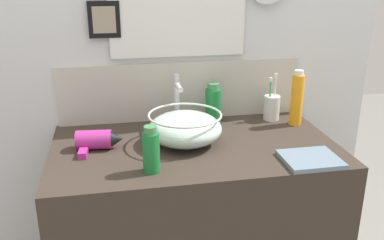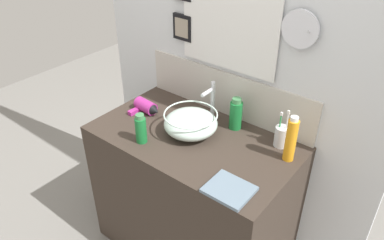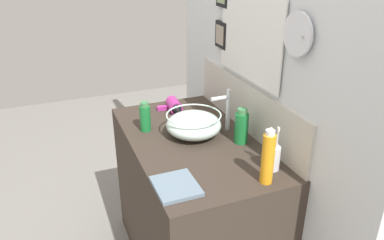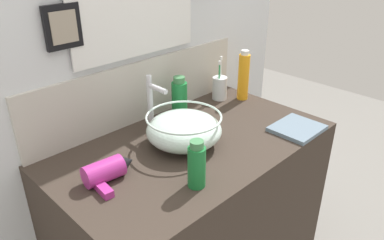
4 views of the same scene
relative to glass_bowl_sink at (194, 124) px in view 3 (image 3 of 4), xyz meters
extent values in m
cube|color=#382D26|center=(0.03, -0.02, -0.48)|extent=(1.07, 0.61, 0.83)
cube|color=silver|center=(0.03, 0.32, 0.27)|extent=(1.76, 0.06, 2.33)
cube|color=beige|center=(0.03, 0.28, 0.06)|extent=(1.05, 0.02, 0.25)
cube|color=white|center=(0.02, 0.28, 0.42)|extent=(0.50, 0.01, 0.35)
cube|color=white|center=(0.02, 0.28, 0.42)|extent=(0.56, 0.01, 0.41)
cylinder|color=silver|center=(0.40, 0.27, 0.51)|extent=(0.17, 0.01, 0.17)
cylinder|color=silver|center=(0.44, 0.28, 0.51)|extent=(0.01, 0.06, 0.01)
cube|color=black|center=(-0.27, 0.28, 0.38)|extent=(0.12, 0.02, 0.14)
cube|color=gray|center=(-0.27, 0.27, 0.38)|extent=(0.09, 0.01, 0.10)
ellipsoid|color=silver|center=(0.00, 0.00, 0.00)|extent=(0.28, 0.28, 0.12)
torus|color=silver|center=(0.00, 0.00, 0.05)|extent=(0.28, 0.28, 0.01)
torus|color=#B2B7BC|center=(0.00, 0.00, -0.06)|extent=(0.11, 0.11, 0.01)
cylinder|color=silver|center=(0.00, 0.19, 0.03)|extent=(0.02, 0.02, 0.19)
cylinder|color=silver|center=(0.00, 0.14, 0.12)|extent=(0.02, 0.10, 0.02)
cylinder|color=silver|center=(0.00, 0.19, 0.15)|extent=(0.02, 0.02, 0.03)
cylinder|color=#B22D8C|center=(-0.34, 0.01, -0.03)|extent=(0.13, 0.08, 0.07)
cone|color=black|center=(-0.26, 0.01, -0.03)|extent=(0.05, 0.07, 0.06)
cube|color=#B22D8C|center=(-0.38, -0.03, -0.05)|extent=(0.04, 0.09, 0.02)
cylinder|color=silver|center=(0.42, 0.19, -0.01)|extent=(0.07, 0.07, 0.11)
cylinder|color=white|center=(0.43, 0.20, 0.03)|extent=(0.01, 0.01, 0.18)
cube|color=white|center=(0.43, 0.20, 0.13)|extent=(0.01, 0.01, 0.02)
cylinder|color=green|center=(0.40, 0.19, 0.03)|extent=(0.01, 0.01, 0.17)
cube|color=white|center=(0.40, 0.19, 0.12)|extent=(0.01, 0.01, 0.02)
cylinder|color=#197233|center=(-0.15, -0.21, 0.01)|extent=(0.06, 0.06, 0.14)
cylinder|color=#3F7F4C|center=(-0.15, -0.21, 0.09)|extent=(0.04, 0.04, 0.02)
cylinder|color=#197233|center=(0.15, 0.19, 0.01)|extent=(0.07, 0.07, 0.15)
cylinder|color=#3F7F4C|center=(0.15, 0.19, 0.10)|extent=(0.05, 0.05, 0.03)
cylinder|color=orange|center=(0.50, 0.12, 0.04)|extent=(0.05, 0.05, 0.22)
cylinder|color=silver|center=(0.50, 0.12, 0.16)|extent=(0.04, 0.04, 0.02)
cube|color=slate|center=(0.40, -0.24, -0.05)|extent=(0.19, 0.17, 0.02)
camera|label=1|loc=(-0.26, -1.48, 0.58)|focal=40.00mm
camera|label=2|loc=(1.01, -1.26, 1.05)|focal=35.00mm
camera|label=3|loc=(1.58, -0.64, 0.81)|focal=35.00mm
camera|label=4|loc=(-0.83, -0.88, 0.65)|focal=35.00mm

